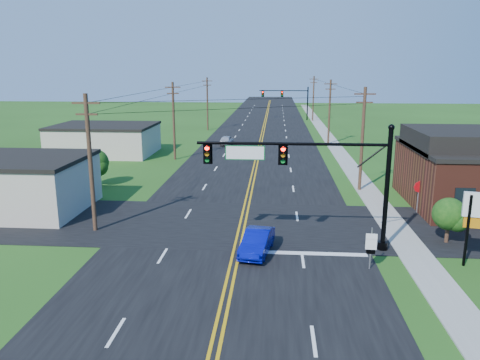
# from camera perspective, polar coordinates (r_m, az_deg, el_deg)

# --- Properties ---
(ground) EXTENTS (260.00, 260.00, 0.00)m
(ground) POSITION_cam_1_polar(r_m,az_deg,el_deg) (21.53, -2.55, -15.79)
(ground) COLOR #204513
(ground) RESTS_ON ground
(road_main) EXTENTS (16.00, 220.00, 0.04)m
(road_main) POSITION_cam_1_polar(r_m,az_deg,el_deg) (69.47, 2.42, 4.77)
(road_main) COLOR black
(road_main) RESTS_ON ground
(road_cross) EXTENTS (70.00, 10.00, 0.04)m
(road_cross) POSITION_cam_1_polar(r_m,az_deg,el_deg) (32.47, 0.00, -5.39)
(road_cross) COLOR black
(road_cross) RESTS_ON ground
(sidewalk) EXTENTS (2.00, 160.00, 0.08)m
(sidewalk) POSITION_cam_1_polar(r_m,az_deg,el_deg) (60.12, 12.14, 3.13)
(sidewalk) COLOR gray
(sidewalk) RESTS_ON ground
(signal_mast_main) EXTENTS (11.30, 0.60, 7.48)m
(signal_mast_main) POSITION_cam_1_polar(r_m,az_deg,el_deg) (27.32, 8.46, 1.14)
(signal_mast_main) COLOR black
(signal_mast_main) RESTS_ON ground
(signal_mast_far) EXTENTS (10.98, 0.60, 7.48)m
(signal_mast_far) POSITION_cam_1_polar(r_m,az_deg,el_deg) (98.84, 5.69, 9.95)
(signal_mast_far) COLOR black
(signal_mast_far) RESTS_ON ground
(cream_bldg_near) EXTENTS (10.20, 8.20, 4.10)m
(cream_bldg_near) POSITION_cam_1_polar(r_m,az_deg,el_deg) (38.88, -25.59, -0.44)
(cream_bldg_near) COLOR #BBAE9F
(cream_bldg_near) RESTS_ON ground
(cream_bldg_far) EXTENTS (12.20, 9.20, 3.70)m
(cream_bldg_far) POSITION_cam_1_polar(r_m,az_deg,el_deg) (61.15, -16.14, 4.80)
(cream_bldg_far) COLOR #BBAE9F
(cream_bldg_far) RESTS_ON ground
(utility_pole_left_a) EXTENTS (1.80, 0.28, 9.00)m
(utility_pole_left_a) POSITION_cam_1_polar(r_m,az_deg,el_deg) (31.53, -17.79, 2.23)
(utility_pole_left_a) COLOR #3B261B
(utility_pole_left_a) RESTS_ON ground
(utility_pole_left_b) EXTENTS (1.80, 0.28, 9.00)m
(utility_pole_left_b) POSITION_cam_1_polar(r_m,az_deg,el_deg) (55.24, -8.08, 7.32)
(utility_pole_left_b) COLOR #3B261B
(utility_pole_left_b) RESTS_ON ground
(utility_pole_left_c) EXTENTS (1.80, 0.28, 9.00)m
(utility_pole_left_c) POSITION_cam_1_polar(r_m,az_deg,el_deg) (81.71, -4.00, 9.37)
(utility_pole_left_c) COLOR #3B261B
(utility_pole_left_c) RESTS_ON ground
(utility_pole_right_a) EXTENTS (1.80, 0.28, 9.00)m
(utility_pole_right_a) POSITION_cam_1_polar(r_m,az_deg,el_deg) (41.71, 14.70, 5.05)
(utility_pole_right_a) COLOR #3B261B
(utility_pole_right_a) RESTS_ON ground
(utility_pole_right_b) EXTENTS (1.80, 0.28, 9.00)m
(utility_pole_right_b) POSITION_cam_1_polar(r_m,az_deg,el_deg) (67.30, 10.86, 8.30)
(utility_pole_right_b) COLOR #3B261B
(utility_pole_right_b) RESTS_ON ground
(utility_pole_right_c) EXTENTS (1.80, 0.28, 9.00)m
(utility_pole_right_c) POSITION_cam_1_polar(r_m,az_deg,el_deg) (97.09, 8.93, 9.89)
(utility_pole_right_c) COLOR #3B261B
(utility_pole_right_c) RESTS_ON ground
(tree_right_back) EXTENTS (3.00, 3.00, 4.10)m
(tree_right_back) POSITION_cam_1_polar(r_m,az_deg,el_deg) (47.34, 21.12, 2.93)
(tree_right_back) COLOR #3B261B
(tree_right_back) RESTS_ON ground
(shrub_corner) EXTENTS (2.00, 2.00, 2.86)m
(shrub_corner) POSITION_cam_1_polar(r_m,az_deg,el_deg) (31.30, 24.13, -3.82)
(shrub_corner) COLOR #3B261B
(shrub_corner) RESTS_ON ground
(tree_left) EXTENTS (2.40, 2.40, 3.37)m
(tree_left) POSITION_cam_1_polar(r_m,az_deg,el_deg) (44.60, -17.21, 2.07)
(tree_left) COLOR #3B261B
(tree_left) RESTS_ON ground
(blue_car) EXTENTS (2.09, 4.27, 1.35)m
(blue_car) POSITION_cam_1_polar(r_m,az_deg,el_deg) (27.37, 2.09, -7.61)
(blue_car) COLOR #060D96
(blue_car) RESTS_ON ground
(distant_car) EXTENTS (1.88, 3.97, 1.31)m
(distant_car) POSITION_cam_1_polar(r_m,az_deg,el_deg) (65.84, -1.64, 4.85)
(distant_car) COLOR silver
(distant_car) RESTS_ON ground
(route_sign) EXTENTS (0.59, 0.11, 2.36)m
(route_sign) POSITION_cam_1_polar(r_m,az_deg,el_deg) (25.93, 15.68, -7.70)
(route_sign) COLOR slate
(route_sign) RESTS_ON ground
(stop_sign) EXTENTS (0.84, 0.32, 2.44)m
(stop_sign) POSITION_cam_1_polar(r_m,az_deg,el_deg) (36.96, 20.95, -1.15)
(stop_sign) COLOR slate
(stop_sign) RESTS_ON ground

